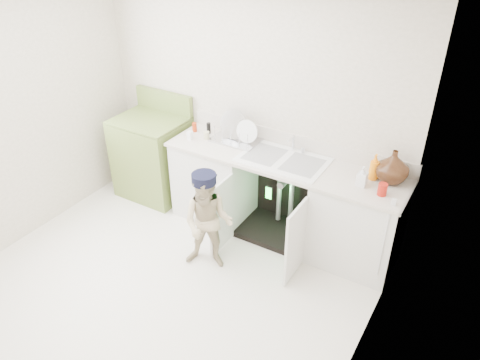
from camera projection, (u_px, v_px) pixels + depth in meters
ground at (169, 283)px, 4.37m from camera, size 3.50×3.50×0.00m
room_shell at (156, 167)px, 3.72m from camera, size 6.00×5.50×1.26m
counter_run at (284, 197)px, 4.76m from camera, size 2.44×1.02×1.21m
avocado_stove at (153, 156)px, 5.47m from camera, size 0.77×0.65×1.20m
repair_worker at (208, 222)px, 4.34m from camera, size 0.73×0.70×1.01m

